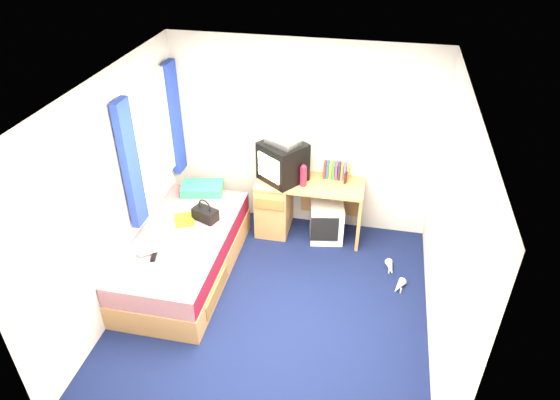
% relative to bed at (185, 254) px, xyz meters
% --- Properties ---
extents(ground, '(3.40, 3.40, 0.00)m').
position_rel_bed_xyz_m(ground, '(1.10, -0.38, -0.27)').
color(ground, '#0C1438').
rests_on(ground, ground).
extents(room_shell, '(3.40, 3.40, 3.40)m').
position_rel_bed_xyz_m(room_shell, '(1.10, -0.38, 1.18)').
color(room_shell, white).
rests_on(room_shell, ground).
extents(bed, '(1.01, 2.00, 0.54)m').
position_rel_bed_xyz_m(bed, '(0.00, 0.00, 0.00)').
color(bed, tan).
rests_on(bed, ground).
extents(pillow, '(0.56, 0.42, 0.11)m').
position_rel_bed_xyz_m(pillow, '(-0.07, 0.89, 0.33)').
color(pillow, teal).
rests_on(pillow, bed).
extents(desk, '(1.30, 0.55, 0.75)m').
position_rel_bed_xyz_m(desk, '(0.98, 1.06, 0.14)').
color(desk, tan).
rests_on(desk, ground).
extents(storage_cube, '(0.46, 0.46, 0.50)m').
position_rel_bed_xyz_m(storage_cube, '(1.49, 0.99, -0.02)').
color(storage_cube, white).
rests_on(storage_cube, ground).
extents(crt_tv, '(0.65, 0.64, 0.48)m').
position_rel_bed_xyz_m(crt_tv, '(0.91, 1.06, 0.72)').
color(crt_tv, black).
rests_on(crt_tv, desk).
extents(vcr, '(0.45, 0.42, 0.07)m').
position_rel_bed_xyz_m(vcr, '(0.91, 1.06, 1.00)').
color(vcr, silver).
rests_on(vcr, crt_tv).
extents(book_row, '(0.31, 0.13, 0.20)m').
position_rel_bed_xyz_m(book_row, '(1.55, 1.22, 0.58)').
color(book_row, maroon).
rests_on(book_row, desk).
extents(picture_frame, '(0.05, 0.12, 0.14)m').
position_rel_bed_xyz_m(picture_frame, '(1.68, 1.15, 0.55)').
color(picture_frame, '#331511').
rests_on(picture_frame, desk).
extents(pink_water_bottle, '(0.08, 0.08, 0.25)m').
position_rel_bed_xyz_m(pink_water_bottle, '(1.18, 0.96, 0.61)').
color(pink_water_bottle, red).
rests_on(pink_water_bottle, desk).
extents(aerosol_can, '(0.05, 0.05, 0.16)m').
position_rel_bed_xyz_m(aerosol_can, '(1.16, 1.06, 0.56)').
color(aerosol_can, white).
rests_on(aerosol_can, desk).
extents(handbag, '(0.32, 0.25, 0.27)m').
position_rel_bed_xyz_m(handbag, '(0.16, 0.33, 0.35)').
color(handbag, black).
rests_on(handbag, bed).
extents(towel, '(0.36, 0.31, 0.11)m').
position_rel_bed_xyz_m(towel, '(0.24, -0.23, 0.33)').
color(towel, silver).
rests_on(towel, bed).
extents(magazine, '(0.31, 0.34, 0.01)m').
position_rel_bed_xyz_m(magazine, '(-0.08, 0.26, 0.28)').
color(magazine, yellow).
rests_on(magazine, bed).
extents(water_bottle, '(0.20, 0.18, 0.07)m').
position_rel_bed_xyz_m(water_bottle, '(-0.22, -0.40, 0.31)').
color(water_bottle, silver).
rests_on(water_bottle, bed).
extents(colour_swatch_fan, '(0.23, 0.13, 0.01)m').
position_rel_bed_xyz_m(colour_swatch_fan, '(-0.02, -0.57, 0.28)').
color(colour_swatch_fan, yellow).
rests_on(colour_swatch_fan, bed).
extents(remote_control, '(0.09, 0.17, 0.02)m').
position_rel_bed_xyz_m(remote_control, '(-0.15, -0.43, 0.28)').
color(remote_control, black).
rests_on(remote_control, bed).
extents(window_assembly, '(0.11, 1.42, 1.40)m').
position_rel_bed_xyz_m(window_assembly, '(-0.45, 0.52, 1.15)').
color(window_assembly, silver).
rests_on(window_assembly, room_shell).
extents(white_heels, '(0.25, 0.54, 0.09)m').
position_rel_bed_xyz_m(white_heels, '(2.35, 0.36, -0.23)').
color(white_heels, white).
rests_on(white_heels, ground).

